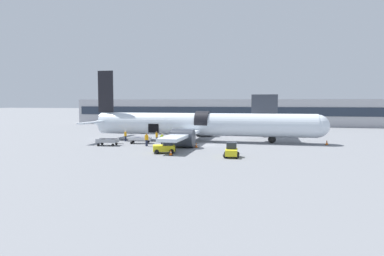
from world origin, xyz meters
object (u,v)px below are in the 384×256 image
(ground_crew_driver, at_px, (162,139))
(ground_crew_supervisor, at_px, (125,136))
(baggage_cart_loading, at_px, (141,140))
(baggage_tug_lead, at_px, (231,151))
(baggage_tug_mid, at_px, (165,147))
(airplane, at_px, (200,125))
(ground_crew_loader_a, at_px, (157,137))
(baggage_cart_queued, at_px, (108,142))
(ground_crew_loader_b, at_px, (147,139))

(ground_crew_driver, bearing_deg, ground_crew_supervisor, 153.82)
(ground_crew_supervisor, bearing_deg, baggage_cart_loading, -32.28)
(baggage_tug_lead, height_order, baggage_tug_mid, baggage_tug_mid)
(airplane, bearing_deg, baggage_tug_mid, -97.05)
(baggage_cart_loading, bearing_deg, ground_crew_supervisor, 147.72)
(baggage_tug_mid, distance_m, baggage_cart_loading, 10.53)
(baggage_cart_loading, xyz_separation_m, ground_crew_loader_a, (1.90, 1.95, 0.36))
(baggage_cart_queued, xyz_separation_m, ground_crew_driver, (7.43, 2.00, 0.38))
(baggage_tug_mid, bearing_deg, baggage_cart_queued, 153.94)
(baggage_cart_queued, bearing_deg, baggage_tug_lead, -18.78)
(ground_crew_loader_a, relative_size, ground_crew_supervisor, 0.99)
(baggage_tug_lead, relative_size, ground_crew_supervisor, 1.49)
(baggage_tug_lead, distance_m, baggage_cart_queued, 19.33)
(baggage_tug_lead, height_order, ground_crew_supervisor, ground_crew_supervisor)
(baggage_tug_mid, height_order, baggage_cart_queued, baggage_tug_mid)
(baggage_tug_lead, bearing_deg, ground_crew_supervisor, 146.94)
(airplane, relative_size, baggage_tug_mid, 12.35)
(airplane, distance_m, baggage_cart_loading, 9.60)
(airplane, relative_size, ground_crew_driver, 22.44)
(baggage_tug_lead, height_order, baggage_cart_queued, baggage_tug_lead)
(baggage_cart_queued, relative_size, ground_crew_loader_a, 2.39)
(airplane, distance_m, ground_crew_loader_a, 7.00)
(ground_crew_loader_a, bearing_deg, baggage_cart_loading, -134.16)
(ground_crew_loader_b, height_order, ground_crew_supervisor, ground_crew_loader_b)
(baggage_tug_mid, bearing_deg, ground_crew_loader_b, 128.50)
(ground_crew_driver, distance_m, ground_crew_supervisor, 8.04)
(ground_crew_loader_a, relative_size, ground_crew_loader_b, 0.91)
(baggage_tug_mid, bearing_deg, baggage_cart_loading, 127.74)
(baggage_cart_loading, bearing_deg, ground_crew_driver, -20.28)
(baggage_tug_lead, relative_size, baggage_cart_queued, 0.63)
(ground_crew_supervisor, bearing_deg, baggage_tug_mid, -46.82)
(baggage_cart_queued, height_order, ground_crew_driver, ground_crew_driver)
(baggage_tug_lead, distance_m, ground_crew_supervisor, 21.57)
(baggage_cart_loading, xyz_separation_m, baggage_cart_queued, (-3.58, -3.42, -0.00))
(ground_crew_loader_a, distance_m, ground_crew_driver, 3.90)
(airplane, distance_m, baggage_tug_lead, 16.00)
(ground_crew_driver, bearing_deg, baggage_cart_loading, 159.72)
(airplane, height_order, ground_crew_loader_a, airplane)
(baggage_cart_loading, relative_size, ground_crew_loader_b, 2.30)
(baggage_cart_queued, relative_size, ground_crew_driver, 2.35)
(airplane, xyz_separation_m, baggage_cart_loading, (-8.06, -4.78, -2.09))
(ground_crew_loader_a, height_order, ground_crew_driver, ground_crew_driver)
(airplane, bearing_deg, ground_crew_supervisor, -166.91)
(airplane, xyz_separation_m, ground_crew_driver, (-4.21, -6.20, -1.71))
(ground_crew_loader_a, relative_size, ground_crew_driver, 0.98)
(baggage_tug_lead, height_order, baggage_cart_loading, baggage_tug_lead)
(baggage_cart_queued, bearing_deg, baggage_cart_loading, 43.75)
(baggage_tug_mid, relative_size, ground_crew_loader_b, 1.67)
(baggage_cart_loading, relative_size, ground_crew_supervisor, 2.53)
(baggage_tug_mid, height_order, ground_crew_loader_b, ground_crew_loader_b)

